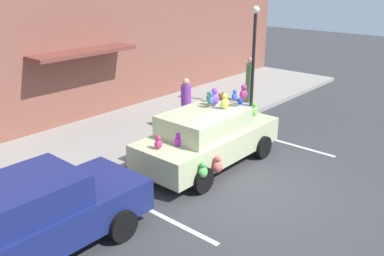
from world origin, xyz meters
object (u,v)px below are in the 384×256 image
(parked_sedan_behind, at_px, (25,220))
(pedestrian_walking_past, at_px, (250,81))
(teddy_bear_on_sidewalk, at_px, (221,104))
(pedestrian_near_shopfront, at_px, (186,106))
(street_lamp_post, at_px, (254,46))
(plush_covered_car, at_px, (208,137))

(parked_sedan_behind, relative_size, pedestrian_walking_past, 2.59)
(teddy_bear_on_sidewalk, xyz_separation_m, pedestrian_near_shopfront, (-2.10, -0.17, 0.44))
(street_lamp_post, xyz_separation_m, pedestrian_walking_past, (0.39, 0.36, -1.46))
(teddy_bear_on_sidewalk, bearing_deg, parked_sedan_behind, -165.60)
(plush_covered_car, relative_size, parked_sedan_behind, 0.94)
(pedestrian_near_shopfront, bearing_deg, parked_sedan_behind, -162.61)
(street_lamp_post, relative_size, pedestrian_walking_past, 2.11)
(teddy_bear_on_sidewalk, xyz_separation_m, street_lamp_post, (1.49, -0.31, 1.93))
(plush_covered_car, distance_m, pedestrian_near_shopfront, 2.43)
(pedestrian_near_shopfront, relative_size, pedestrian_walking_past, 0.97)
(pedestrian_walking_past, bearing_deg, pedestrian_near_shopfront, -176.79)
(pedestrian_near_shopfront, distance_m, pedestrian_walking_past, 3.99)
(street_lamp_post, bearing_deg, pedestrian_walking_past, 42.72)
(plush_covered_car, relative_size, pedestrian_walking_past, 2.44)
(plush_covered_car, relative_size, pedestrian_near_shopfront, 2.52)
(teddy_bear_on_sidewalk, bearing_deg, street_lamp_post, -11.70)
(pedestrian_near_shopfront, bearing_deg, teddy_bear_on_sidewalk, 4.52)
(pedestrian_walking_past, bearing_deg, plush_covered_car, -157.38)
(teddy_bear_on_sidewalk, height_order, pedestrian_walking_past, pedestrian_walking_past)
(teddy_bear_on_sidewalk, distance_m, street_lamp_post, 2.45)
(plush_covered_car, relative_size, street_lamp_post, 1.16)
(teddy_bear_on_sidewalk, relative_size, street_lamp_post, 0.21)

